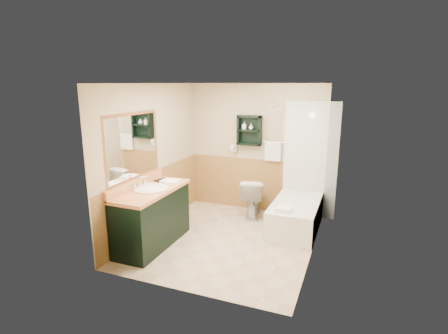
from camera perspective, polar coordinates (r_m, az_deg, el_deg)
floor at (r=5.62m, az=0.53°, el=-11.75°), size 3.00×3.00×0.00m
back_wall at (r=6.64m, az=5.22°, el=3.06°), size 2.60×0.04×2.40m
left_wall at (r=5.81m, az=-11.71°, el=1.32°), size 0.04×3.00×2.40m
right_wall at (r=4.93m, az=15.07°, el=-1.06°), size 0.04×3.00×2.40m
ceiling at (r=5.08m, az=0.59°, el=13.74°), size 2.60×3.00×0.04m
wainscot_left at (r=5.98m, az=-11.10°, el=-5.27°), size 2.98×2.98×1.00m
wainscot_back at (r=6.77m, az=5.01°, el=-2.83°), size 2.58×2.58×1.00m
mirror_frame at (r=5.28m, az=-14.63°, el=3.27°), size 1.30×1.30×1.00m
mirror_glass at (r=5.28m, az=-14.58°, el=3.26°), size 1.20×1.20×0.90m
tile_right at (r=5.69m, az=15.45°, el=-0.70°), size 1.50×1.50×2.10m
tile_back at (r=6.42m, az=13.89°, el=0.99°), size 0.95×0.95×2.10m
tile_accent at (r=5.55m, az=15.90°, el=7.84°), size 1.50×1.50×0.10m
wall_shelf at (r=6.50m, az=4.15°, el=5.99°), size 0.45×0.15×0.55m
hair_dryer at (r=6.67m, az=1.70°, el=3.17°), size 0.10×0.24×0.18m
towel_bar at (r=6.46m, az=8.06°, el=4.04°), size 0.40×0.06×0.40m
curtain_rod at (r=5.66m, az=8.41°, el=9.33°), size 0.03×1.60×0.03m
shower_curtain at (r=5.95m, az=8.51°, el=1.25°), size 1.05×1.05×1.70m
vanity at (r=5.41m, az=-11.64°, el=-8.02°), size 0.59×1.39×0.88m
bathtub at (r=6.05m, az=11.68°, el=-7.64°), size 0.73×1.50×0.49m
toilet at (r=6.45m, az=4.67°, el=-4.99°), size 0.55×0.79×0.71m
counter_towel at (r=5.53m, az=-8.77°, el=-2.35°), size 0.27×0.21×0.04m
vanity_book at (r=5.71m, az=-10.70°, el=-1.01°), size 0.16×0.06×0.22m
tub_towel at (r=5.44m, az=9.69°, el=-6.87°), size 0.22×0.19×0.07m
soap_bottle_a at (r=6.52m, az=3.33°, el=6.45°), size 0.07×0.15×0.07m
soap_bottle_b at (r=6.48m, az=4.45°, el=6.47°), size 0.12×0.13×0.09m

